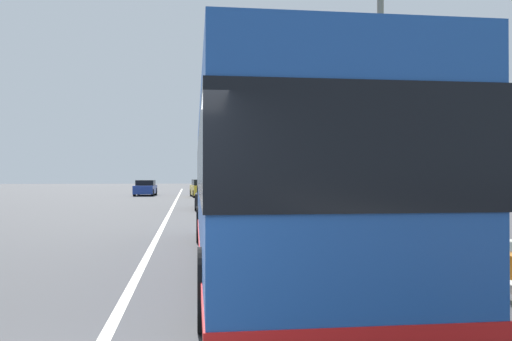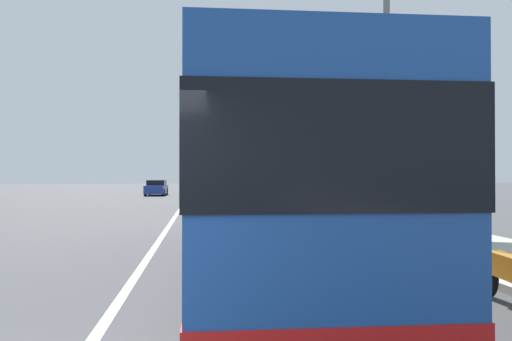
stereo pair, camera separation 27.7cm
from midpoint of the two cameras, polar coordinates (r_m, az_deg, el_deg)
The scene contains 11 objects.
sidewalk_curb at distance 15.27m, azimuth 19.90°, elevation -7.25°, with size 110.00×3.60×0.14m, color #B2ADA3.
lane_divider_line at distance 13.80m, azimuth -10.71°, elevation -8.27°, with size 110.00×0.16×0.01m, color silver.
coach_bus at distance 10.02m, azimuth 1.25°, elevation -1.04°, with size 12.45×2.67×3.13m.
motorcycle_far_end at distance 10.25m, azimuth 19.24°, elevation -8.31°, with size 2.20×0.66×1.26m.
car_oncoming at distance 47.08m, azimuth -11.17°, elevation -1.98°, with size 4.37×1.91×1.41m.
car_side_street at distance 27.78m, azimuth -3.67°, elevation -3.03°, with size 4.68×2.11×1.39m.
car_behind_bus at distance 43.08m, azimuth -4.82°, elevation -2.06°, with size 4.72×2.14×1.50m.
car_far_distant at distance 50.75m, azimuth -3.88°, elevation -1.87°, with size 4.71×2.10×1.46m.
roadside_tree_mid_block at distance 15.65m, azimuth 19.92°, elevation 7.87°, with size 3.22×3.22×5.77m.
roadside_tree_far_block at distance 33.22m, azimuth 4.14°, elevation 4.13°, with size 3.16×3.16×6.17m.
utility_pole at distance 17.88m, azimuth 15.17°, elevation 7.43°, with size 0.23×0.23×8.68m, color slate.
Camera 2 is at (-3.65, -1.22, 1.86)m, focal length 34.94 mm.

